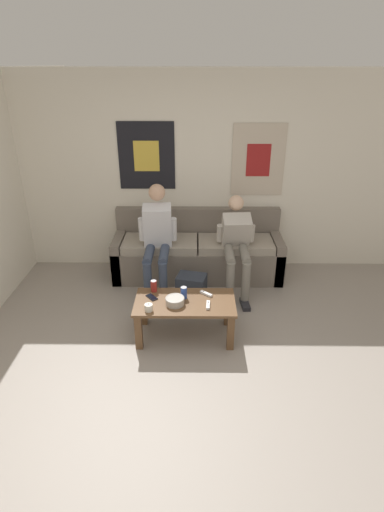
{
  "coord_description": "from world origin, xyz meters",
  "views": [
    {
      "loc": [
        0.18,
        -2.61,
        2.57
      ],
      "look_at": [
        0.14,
        1.31,
        0.68
      ],
      "focal_mm": 28.0,
      "sensor_mm": 36.0,
      "label": 1
    }
  ],
  "objects_px": {
    "backpack": "(191,291)",
    "cell_phone": "(152,297)",
    "couch": "(198,254)",
    "drink_can_red": "(154,286)",
    "coffee_table": "(185,308)",
    "game_controller_near_left": "(208,305)",
    "pillar_candle": "(149,308)",
    "ceramic_bowl": "(175,301)",
    "game_controller_near_right": "(206,294)",
    "person_seated_adult": "(157,236)",
    "person_seated_teen": "(236,242)",
    "drink_can_blue": "(184,293)"
  },
  "relations": [
    {
      "from": "couch",
      "to": "cell_phone",
      "type": "xyz_separation_m",
      "value": [
        -0.47,
        -1.3,
        0.12
      ]
    },
    {
      "from": "game_controller_near_right",
      "to": "couch",
      "type": "bearing_deg",
      "value": 93.84
    },
    {
      "from": "coffee_table",
      "to": "game_controller_near_left",
      "type": "height_order",
      "value": "game_controller_near_left"
    },
    {
      "from": "pillar_candle",
      "to": "drink_can_red",
      "type": "bearing_deg",
      "value": 87.6
    },
    {
      "from": "ceramic_bowl",
      "to": "game_controller_near_right",
      "type": "xyz_separation_m",
      "value": [
        0.31,
        0.18,
        -0.03
      ]
    },
    {
      "from": "pillar_candle",
      "to": "cell_phone",
      "type": "height_order",
      "value": "pillar_candle"
    },
    {
      "from": "ceramic_bowl",
      "to": "game_controller_near_right",
      "type": "height_order",
      "value": "ceramic_bowl"
    },
    {
      "from": "drink_can_blue",
      "to": "game_controller_near_right",
      "type": "height_order",
      "value": "drink_can_blue"
    },
    {
      "from": "person_seated_adult",
      "to": "cell_phone",
      "type": "bearing_deg",
      "value": -88.85
    },
    {
      "from": "backpack",
      "to": "cell_phone",
      "type": "bearing_deg",
      "value": -125.47
    },
    {
      "from": "couch",
      "to": "cell_phone",
      "type": "height_order",
      "value": "couch"
    },
    {
      "from": "couch",
      "to": "coffee_table",
      "type": "bearing_deg",
      "value": -95.57
    },
    {
      "from": "game_controller_near_left",
      "to": "person_seated_adult",
      "type": "bearing_deg",
      "value": 118.54
    },
    {
      "from": "game_controller_near_left",
      "to": "cell_phone",
      "type": "distance_m",
      "value": 0.59
    },
    {
      "from": "coffee_table",
      "to": "cell_phone",
      "type": "distance_m",
      "value": 0.36
    },
    {
      "from": "ceramic_bowl",
      "to": "game_controller_near_right",
      "type": "bearing_deg",
      "value": 30.38
    },
    {
      "from": "couch",
      "to": "drink_can_red",
      "type": "distance_m",
      "value": 1.27
    },
    {
      "from": "backpack",
      "to": "drink_can_red",
      "type": "bearing_deg",
      "value": -132.26
    },
    {
      "from": "pillar_candle",
      "to": "game_controller_near_left",
      "type": "height_order",
      "value": "pillar_candle"
    },
    {
      "from": "game_controller_near_left",
      "to": "cell_phone",
      "type": "xyz_separation_m",
      "value": [
        -0.57,
        0.15,
        -0.01
      ]
    },
    {
      "from": "backpack",
      "to": "ceramic_bowl",
      "type": "distance_m",
      "value": 0.75
    },
    {
      "from": "person_seated_teen",
      "to": "pillar_candle",
      "type": "xyz_separation_m",
      "value": [
        -0.95,
        -1.18,
        -0.18
      ]
    },
    {
      "from": "couch",
      "to": "game_controller_near_left",
      "type": "bearing_deg",
      "value": -86.16
    },
    {
      "from": "person_seated_teen",
      "to": "game_controller_near_left",
      "type": "distance_m",
      "value": 1.17
    },
    {
      "from": "coffee_table",
      "to": "backpack",
      "type": "height_order",
      "value": "coffee_table"
    },
    {
      "from": "ceramic_bowl",
      "to": "drink_can_red",
      "type": "relative_size",
      "value": 1.55
    },
    {
      "from": "backpack",
      "to": "cell_phone",
      "type": "distance_m",
      "value": 0.73
    },
    {
      "from": "pillar_candle",
      "to": "game_controller_near_left",
      "type": "relative_size",
      "value": 0.56
    },
    {
      "from": "couch",
      "to": "game_controller_near_left",
      "type": "height_order",
      "value": "couch"
    },
    {
      "from": "person_seated_teen",
      "to": "pillar_candle",
      "type": "height_order",
      "value": "person_seated_teen"
    },
    {
      "from": "person_seated_adult",
      "to": "ceramic_bowl",
      "type": "xyz_separation_m",
      "value": [
        0.26,
        -1.05,
        -0.25
      ]
    },
    {
      "from": "coffee_table",
      "to": "game_controller_near_right",
      "type": "bearing_deg",
      "value": 30.52
    },
    {
      "from": "person_seated_adult",
      "to": "person_seated_teen",
      "type": "xyz_separation_m",
      "value": [
        0.96,
        0.01,
        -0.08
      ]
    },
    {
      "from": "drink_can_red",
      "to": "pillar_candle",
      "type": "bearing_deg",
      "value": -92.4
    },
    {
      "from": "drink_can_red",
      "to": "coffee_table",
      "type": "bearing_deg",
      "value": -30.58
    },
    {
      "from": "person_seated_teen",
      "to": "game_controller_near_right",
      "type": "relative_size",
      "value": 8.66
    },
    {
      "from": "coffee_table",
      "to": "backpack",
      "type": "bearing_deg",
      "value": 84.81
    },
    {
      "from": "person_seated_adult",
      "to": "game_controller_near_right",
      "type": "xyz_separation_m",
      "value": [
        0.58,
        -0.87,
        -0.28
      ]
    },
    {
      "from": "drink_can_blue",
      "to": "cell_phone",
      "type": "bearing_deg",
      "value": -179.84
    },
    {
      "from": "person_seated_adult",
      "to": "cell_phone",
      "type": "distance_m",
      "value": 0.98
    },
    {
      "from": "drink_can_blue",
      "to": "drink_can_red",
      "type": "distance_m",
      "value": 0.34
    },
    {
      "from": "pillar_candle",
      "to": "cell_phone",
      "type": "bearing_deg",
      "value": 88.81
    },
    {
      "from": "person_seated_teen",
      "to": "ceramic_bowl",
      "type": "height_order",
      "value": "person_seated_teen"
    },
    {
      "from": "backpack",
      "to": "pillar_candle",
      "type": "height_order",
      "value": "pillar_candle"
    },
    {
      "from": "person_seated_teen",
      "to": "cell_phone",
      "type": "xyz_separation_m",
      "value": [
        -0.94,
        -0.94,
        -0.21
      ]
    },
    {
      "from": "coffee_table",
      "to": "game_controller_near_right",
      "type": "relative_size",
      "value": 7.78
    },
    {
      "from": "coffee_table",
      "to": "drink_can_red",
      "type": "relative_size",
      "value": 8.19
    },
    {
      "from": "ceramic_bowl",
      "to": "pillar_candle",
      "type": "height_order",
      "value": "pillar_candle"
    },
    {
      "from": "game_controller_near_left",
      "to": "backpack",
      "type": "bearing_deg",
      "value": 103.8
    },
    {
      "from": "game_controller_near_left",
      "to": "cell_phone",
      "type": "bearing_deg",
      "value": 165.08
    }
  ]
}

